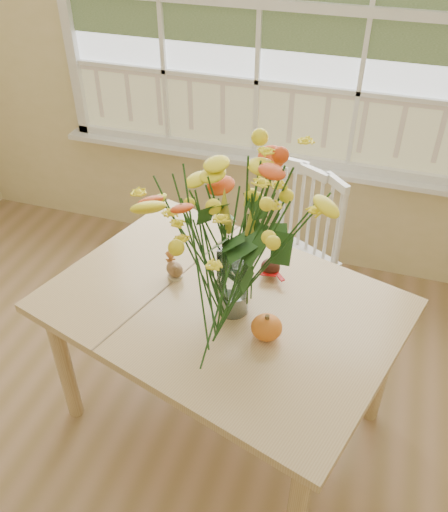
% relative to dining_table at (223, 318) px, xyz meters
% --- Properties ---
extents(wall_back, '(4.00, 0.02, 2.70)m').
position_rel_dining_table_xyz_m(wall_back, '(-0.22, 1.35, 0.71)').
color(wall_back, beige).
rests_on(wall_back, floor).
extents(window, '(2.42, 0.12, 1.74)m').
position_rel_dining_table_xyz_m(window, '(-0.22, 1.31, 0.89)').
color(window, silver).
rests_on(window, wall_back).
extents(dining_table, '(1.58, 1.32, 0.73)m').
position_rel_dining_table_xyz_m(dining_table, '(0.00, 0.00, 0.00)').
color(dining_table, tan).
rests_on(dining_table, floor).
extents(windsor_chair, '(0.57, 0.56, 0.92)m').
position_rel_dining_table_xyz_m(windsor_chair, '(0.16, 0.73, -0.12)').
color(windsor_chair, white).
rests_on(windsor_chair, floor).
extents(flower_vase, '(0.58, 0.58, 0.69)m').
position_rel_dining_table_xyz_m(flower_vase, '(0.05, -0.03, 0.51)').
color(flower_vase, white).
rests_on(flower_vase, dining_table).
extents(pumpkin, '(0.12, 0.12, 0.09)m').
position_rel_dining_table_xyz_m(pumpkin, '(0.21, -0.13, 0.14)').
color(pumpkin, orange).
rests_on(pumpkin, dining_table).
extents(turkey_figurine, '(0.10, 0.09, 0.10)m').
position_rel_dining_table_xyz_m(turkey_figurine, '(-0.24, 0.09, 0.13)').
color(turkey_figurine, '#CCB78C').
rests_on(turkey_figurine, dining_table).
extents(dark_gourd, '(0.13, 0.11, 0.07)m').
position_rel_dining_table_xyz_m(dark_gourd, '(0.14, 0.23, 0.13)').
color(dark_gourd, '#38160F').
rests_on(dark_gourd, dining_table).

